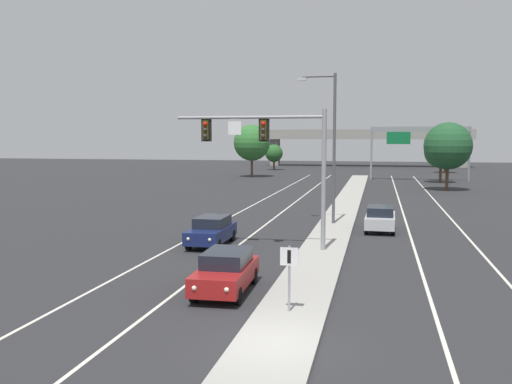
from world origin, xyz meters
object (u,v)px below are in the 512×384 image
(car_receding_silver, at_px, (380,218))
(tree_far_right_c, at_px, (446,150))
(highway_sign_gantry, at_px, (420,136))
(tree_far_left_c, at_px, (274,153))
(street_lamp_median, at_px, (331,139))
(tree_far_left_b, at_px, (252,143))
(overhead_signal_mast, at_px, (275,148))
(tree_far_right_a, at_px, (448,146))
(tree_far_right_b, at_px, (441,152))
(car_oncoming_red, at_px, (226,271))
(car_oncoming_navy, at_px, (212,230))
(median_sign_post, at_px, (289,269))

(car_receding_silver, bearing_deg, tree_far_right_c, 80.33)
(highway_sign_gantry, xyz_separation_m, tree_far_left_c, (-24.44, 21.95, -3.09))
(street_lamp_median, distance_m, tree_far_left_b, 47.77)
(overhead_signal_mast, bearing_deg, tree_far_right_c, 77.14)
(overhead_signal_mast, bearing_deg, car_receding_silver, 54.57)
(tree_far_right_a, height_order, tree_far_left_c, tree_far_right_a)
(car_receding_silver, distance_m, tree_far_right_a, 30.95)
(street_lamp_median, relative_size, tree_far_right_c, 1.72)
(car_receding_silver, relative_size, highway_sign_gantry, 0.34)
(tree_far_right_b, relative_size, tree_far_left_c, 1.34)
(tree_far_right_b, bearing_deg, tree_far_right_c, 82.26)
(overhead_signal_mast, relative_size, car_receding_silver, 1.75)
(car_oncoming_red, relative_size, car_oncoming_navy, 1.01)
(median_sign_post, relative_size, tree_far_right_a, 0.29)
(median_sign_post, xyz_separation_m, tree_far_left_c, (-16.18, 84.42, 1.48))
(highway_sign_gantry, bearing_deg, tree_far_left_c, 138.08)
(overhead_signal_mast, distance_m, tree_far_right_b, 50.69)
(median_sign_post, height_order, tree_far_right_b, tree_far_right_b)
(overhead_signal_mast, height_order, car_receding_silver, overhead_signal_mast)
(tree_far_right_c, bearing_deg, highway_sign_gantry, -106.03)
(car_oncoming_red, xyz_separation_m, tree_far_left_c, (-13.36, 82.06, 2.25))
(highway_sign_gantry, bearing_deg, car_oncoming_navy, -105.69)
(street_lamp_median, relative_size, tree_far_left_b, 1.26)
(highway_sign_gantry, xyz_separation_m, tree_far_right_a, (2.06, -14.48, -1.16))
(street_lamp_median, bearing_deg, median_sign_post, -89.01)
(tree_far_right_a, bearing_deg, overhead_signal_mast, -108.84)
(overhead_signal_mast, distance_m, median_sign_post, 11.51)
(street_lamp_median, bearing_deg, tree_far_right_b, 74.33)
(street_lamp_median, distance_m, car_oncoming_navy, 11.43)
(tree_far_right_c, xyz_separation_m, tree_far_left_c, (-29.99, 2.64, -0.73))
(overhead_signal_mast, distance_m, tree_far_right_a, 39.53)
(street_lamp_median, bearing_deg, car_oncoming_navy, -124.03)
(car_oncoming_red, height_order, car_receding_silver, same)
(tree_far_right_b, distance_m, tree_far_left_c, 36.72)
(highway_sign_gantry, distance_m, tree_far_right_c, 20.22)
(median_sign_post, relative_size, car_receding_silver, 0.49)
(car_oncoming_red, relative_size, highway_sign_gantry, 0.34)
(street_lamp_median, height_order, highway_sign_gantry, street_lamp_median)
(car_oncoming_red, distance_m, tree_far_right_a, 47.68)
(street_lamp_median, height_order, tree_far_right_a, street_lamp_median)
(tree_far_left_c, bearing_deg, car_oncoming_red, -80.75)
(car_oncoming_navy, relative_size, tree_far_right_b, 0.71)
(tree_far_left_b, height_order, tree_far_left_c, tree_far_left_b)
(car_receding_silver, relative_size, tree_far_right_c, 0.77)
(tree_far_left_c, bearing_deg, tree_far_right_b, -42.74)
(car_oncoming_navy, bearing_deg, overhead_signal_mast, -11.43)
(overhead_signal_mast, bearing_deg, car_oncoming_navy, 168.57)
(street_lamp_median, xyz_separation_m, tree_far_right_a, (10.66, 28.14, -0.79))
(tree_far_left_b, bearing_deg, median_sign_post, -76.18)
(car_receding_silver, xyz_separation_m, tree_far_left_c, (-19.16, 66.20, 2.25))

